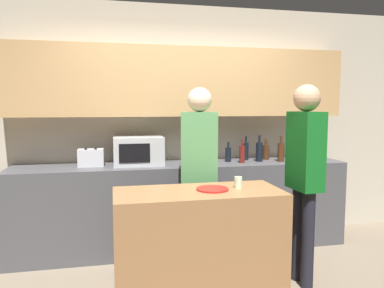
{
  "coord_description": "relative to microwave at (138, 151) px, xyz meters",
  "views": [
    {
      "loc": [
        -0.74,
        -2.57,
        1.57
      ],
      "look_at": [
        -0.08,
        0.54,
        1.24
      ],
      "focal_mm": 35.0,
      "sensor_mm": 36.0,
      "label": 1
    }
  ],
  "objects": [
    {
      "name": "microwave",
      "position": [
        0.0,
        0.0,
        0.0
      ],
      "size": [
        0.52,
        0.39,
        0.3
      ],
      "color": "#B7BABC",
      "rests_on": "back_counter"
    },
    {
      "name": "toaster",
      "position": [
        -0.49,
        0.0,
        -0.06
      ],
      "size": [
        0.26,
        0.16,
        0.18
      ],
      "color": "silver",
      "rests_on": "back_counter"
    },
    {
      "name": "bottle_5",
      "position": [
        1.59,
        -0.1,
        -0.04
      ],
      "size": [
        0.08,
        0.08,
        0.29
      ],
      "color": "#472814",
      "rests_on": "back_counter"
    },
    {
      "name": "kitchen_island",
      "position": [
        0.4,
        -1.12,
        -0.64
      ],
      "size": [
        1.34,
        0.59,
        0.89
      ],
      "color": "#996B42",
      "rests_on": "ground_plane"
    },
    {
      "name": "bottle_4",
      "position": [
        1.49,
        0.09,
        -0.06
      ],
      "size": [
        0.08,
        0.08,
        0.24
      ],
      "color": "#472814",
      "rests_on": "back_counter"
    },
    {
      "name": "bottle_0",
      "position": [
        1.0,
        0.01,
        -0.06
      ],
      "size": [
        0.07,
        0.07,
        0.22
      ],
      "color": "black",
      "rests_on": "back_counter"
    },
    {
      "name": "cup_0",
      "position": [
        0.74,
        -1.1,
        -0.15
      ],
      "size": [
        0.07,
        0.07,
        0.09
      ],
      "color": "silver",
      "rests_on": "kitchen_island"
    },
    {
      "name": "bottle_3",
      "position": [
        1.35,
        -0.04,
        -0.04
      ],
      "size": [
        0.08,
        0.08,
        0.3
      ],
      "color": "black",
      "rests_on": "back_counter"
    },
    {
      "name": "bottle_2",
      "position": [
        1.24,
        0.1,
        -0.04
      ],
      "size": [
        0.06,
        0.06,
        0.28
      ],
      "color": "black",
      "rests_on": "back_counter"
    },
    {
      "name": "back_counter",
      "position": [
        0.48,
        -0.02,
        -0.62
      ],
      "size": [
        3.6,
        0.62,
        0.94
      ],
      "color": "#4C4C51",
      "rests_on": "ground_plane"
    },
    {
      "name": "plate_on_island",
      "position": [
        0.51,
        -1.12,
        -0.19
      ],
      "size": [
        0.26,
        0.26,
        0.01
      ],
      "color": "red",
      "rests_on": "kitchen_island"
    },
    {
      "name": "bottle_1",
      "position": [
        1.13,
        -0.11,
        -0.05
      ],
      "size": [
        0.06,
        0.06,
        0.26
      ],
      "color": "maroon",
      "rests_on": "back_counter"
    },
    {
      "name": "person_left",
      "position": [
        1.35,
        -1.07,
        -0.04
      ],
      "size": [
        0.23,
        0.35,
        1.74
      ],
      "rotation": [
        0.0,
        0.0,
        -4.66
      ],
      "color": "black",
      "rests_on": "ground_plane"
    },
    {
      "name": "person_center",
      "position": [
        0.54,
        -0.57,
        -0.05
      ],
      "size": [
        0.38,
        0.27,
        1.74
      ],
      "rotation": [
        0.0,
        0.0,
        -3.38
      ],
      "color": "black",
      "rests_on": "ground_plane"
    },
    {
      "name": "potted_plant",
      "position": [
        2.01,
        0.0,
        0.05
      ],
      "size": [
        0.14,
        0.14,
        0.39
      ],
      "color": "#333D4C",
      "rests_on": "back_counter"
    },
    {
      "name": "back_wall",
      "position": [
        0.48,
        0.25,
        0.45
      ],
      "size": [
        6.4,
        0.4,
        2.7
      ],
      "color": "beige",
      "rests_on": "ground_plane"
    }
  ]
}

